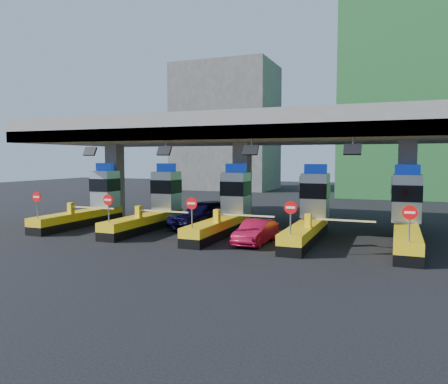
% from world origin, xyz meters
% --- Properties ---
extents(ground, '(120.00, 120.00, 0.00)m').
position_xyz_m(ground, '(0.00, 0.00, 0.00)').
color(ground, black).
rests_on(ground, ground).
extents(toll_canopy, '(28.00, 12.09, 7.00)m').
position_xyz_m(toll_canopy, '(0.00, 2.87, 6.13)').
color(toll_canopy, slate).
rests_on(toll_canopy, ground).
extents(toll_lane_far_left, '(4.43, 8.00, 4.16)m').
position_xyz_m(toll_lane_far_left, '(-10.00, 0.28, 1.40)').
color(toll_lane_far_left, black).
rests_on(toll_lane_far_left, ground).
extents(toll_lane_left, '(4.43, 8.00, 4.16)m').
position_xyz_m(toll_lane_left, '(-5.00, 0.28, 1.40)').
color(toll_lane_left, black).
rests_on(toll_lane_left, ground).
extents(toll_lane_center, '(4.43, 8.00, 4.16)m').
position_xyz_m(toll_lane_center, '(0.00, 0.28, 1.40)').
color(toll_lane_center, black).
rests_on(toll_lane_center, ground).
extents(toll_lane_right, '(4.43, 8.00, 4.16)m').
position_xyz_m(toll_lane_right, '(5.00, 0.28, 1.40)').
color(toll_lane_right, black).
rests_on(toll_lane_right, ground).
extents(toll_lane_far_right, '(4.43, 8.00, 4.16)m').
position_xyz_m(toll_lane_far_right, '(10.00, 0.28, 1.40)').
color(toll_lane_far_right, black).
rests_on(toll_lane_far_right, ground).
extents(bg_building_scaffold, '(18.00, 12.00, 28.00)m').
position_xyz_m(bg_building_scaffold, '(12.00, 32.00, 14.00)').
color(bg_building_scaffold, '#1E5926').
rests_on(bg_building_scaffold, ground).
extents(bg_building_concrete, '(14.00, 10.00, 18.00)m').
position_xyz_m(bg_building_concrete, '(-14.00, 36.00, 9.00)').
color(bg_building_concrete, '#4C4C49').
rests_on(bg_building_concrete, ground).
extents(van, '(4.09, 5.83, 1.84)m').
position_xyz_m(van, '(-1.91, 1.37, 0.92)').
color(van, black).
rests_on(van, ground).
extents(red_car, '(1.54, 3.88, 1.26)m').
position_xyz_m(red_car, '(2.65, -2.38, 0.63)').
color(red_car, maroon).
rests_on(red_car, ground).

